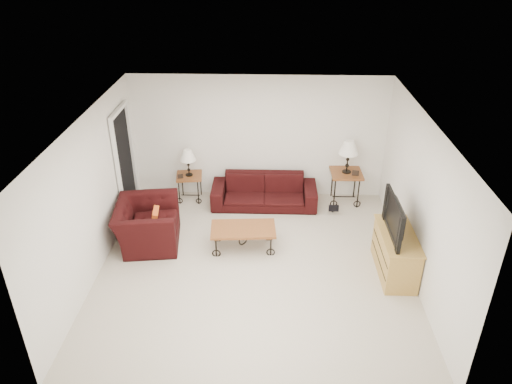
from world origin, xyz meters
TOP-DOWN VIEW (x-y plane):
  - ground at (0.00, 0.00)m, footprint 5.00×5.00m
  - wall_back at (0.00, 2.50)m, footprint 5.00×0.02m
  - wall_front at (0.00, -2.50)m, footprint 5.00×0.02m
  - wall_left at (-2.50, 0.00)m, footprint 0.02×5.00m
  - wall_right at (2.50, 0.00)m, footprint 0.02×5.00m
  - ceiling at (0.00, 0.00)m, footprint 5.00×5.00m
  - doorway at (-2.47, 1.65)m, footprint 0.08×0.94m
  - sofa at (0.12, 2.02)m, footprint 2.06×0.81m
  - side_table_left at (-1.39, 2.20)m, footprint 0.56×0.56m
  - side_table_right at (1.73, 2.20)m, footprint 0.62×0.62m
  - lamp_left at (-1.39, 2.20)m, footprint 0.35×0.35m
  - lamp_right at (1.73, 2.20)m, footprint 0.39×0.39m
  - photo_frame_left at (-1.54, 2.05)m, footprint 0.11×0.05m
  - photo_frame_right at (1.88, 2.05)m, footprint 0.13×0.04m
  - coffee_table at (-0.21, 0.50)m, footprint 1.13×0.66m
  - armchair at (-1.88, 0.61)m, footprint 1.16×1.29m
  - throw_pillow at (-1.72, 0.56)m, footprint 0.13×0.35m
  - tv_stand at (2.23, -0.08)m, footprint 0.49×1.19m
  - television at (2.21, -0.08)m, footprint 0.14×1.06m
  - backpack at (1.46, 1.76)m, footprint 0.32×0.26m

SIDE VIEW (x-z plane):
  - ground at x=0.00m, z-range 0.00..0.00m
  - backpack at x=1.46m, z-range 0.00..0.38m
  - coffee_table at x=-0.21m, z-range 0.00..0.41m
  - side_table_left at x=-1.39m, z-range 0.00..0.55m
  - sofa at x=0.12m, z-range 0.00..0.60m
  - side_table_right at x=1.73m, z-range 0.00..0.66m
  - tv_stand at x=2.23m, z-range 0.00..0.71m
  - armchair at x=-1.88m, z-range 0.00..0.76m
  - throw_pillow at x=-1.72m, z-range 0.35..0.69m
  - photo_frame_left at x=-1.54m, z-range 0.55..0.64m
  - photo_frame_right at x=1.88m, z-range 0.66..0.77m
  - lamp_left at x=-1.39m, z-range 0.55..1.09m
  - lamp_right at x=1.73m, z-range 0.66..1.33m
  - television at x=2.21m, z-range 0.71..1.33m
  - doorway at x=-2.47m, z-range 0.00..2.04m
  - wall_back at x=0.00m, z-range 0.00..2.50m
  - wall_front at x=0.00m, z-range 0.00..2.50m
  - wall_left at x=-2.50m, z-range 0.00..2.50m
  - wall_right at x=2.50m, z-range 0.00..2.50m
  - ceiling at x=0.00m, z-range 2.50..2.50m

